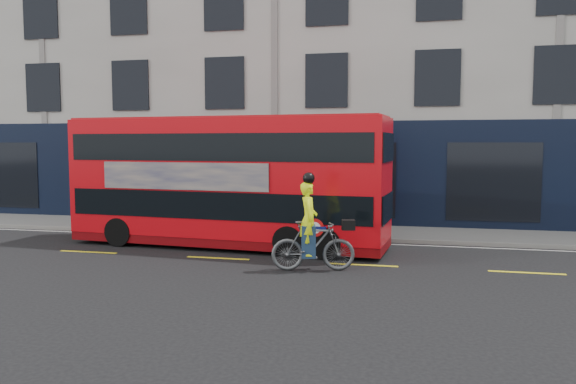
% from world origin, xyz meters
% --- Properties ---
extents(ground, '(120.00, 120.00, 0.00)m').
position_xyz_m(ground, '(0.00, 0.00, 0.00)').
color(ground, black).
rests_on(ground, ground).
extents(pavement, '(60.00, 3.00, 0.12)m').
position_xyz_m(pavement, '(0.00, 6.50, 0.06)').
color(pavement, gray).
rests_on(pavement, ground).
extents(kerb, '(60.00, 0.12, 0.13)m').
position_xyz_m(kerb, '(0.00, 5.00, 0.07)').
color(kerb, gray).
rests_on(kerb, ground).
extents(building_terrace, '(50.00, 10.07, 15.00)m').
position_xyz_m(building_terrace, '(0.00, 12.94, 7.49)').
color(building_terrace, '#B5B2AB').
rests_on(building_terrace, ground).
extents(road_edge_line, '(58.00, 0.10, 0.01)m').
position_xyz_m(road_edge_line, '(0.00, 4.70, 0.00)').
color(road_edge_line, silver).
rests_on(road_edge_line, ground).
extents(lane_dashes, '(58.00, 0.12, 0.01)m').
position_xyz_m(lane_dashes, '(0.00, 1.50, 0.00)').
color(lane_dashes, yellow).
rests_on(lane_dashes, ground).
extents(bus, '(9.97, 3.08, 3.96)m').
position_xyz_m(bus, '(-0.30, 3.27, 2.03)').
color(bus, red).
rests_on(bus, ground).
extents(cyclist, '(2.16, 1.04, 2.46)m').
position_xyz_m(cyclist, '(2.80, 0.58, 0.82)').
color(cyclist, '#4F5255').
rests_on(cyclist, ground).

